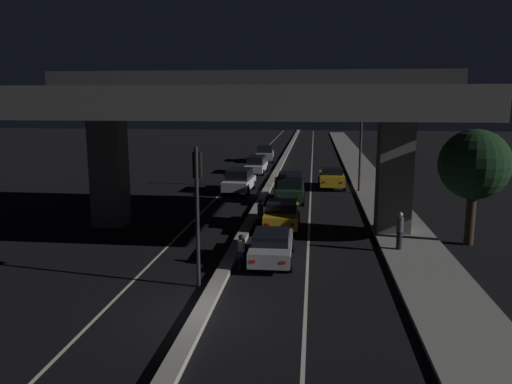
% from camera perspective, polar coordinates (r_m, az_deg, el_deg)
% --- Properties ---
extents(ground_plane, '(200.00, 200.00, 0.00)m').
position_cam_1_polar(ground_plane, '(16.85, -6.11, -13.70)').
color(ground_plane, black).
extents(lane_line_left_inner, '(0.12, 126.00, 0.00)m').
position_cam_1_polar(lane_line_left_inner, '(50.90, -1.14, 2.74)').
color(lane_line_left_inner, beige).
rests_on(lane_line_left_inner, ground_plane).
extents(lane_line_right_inner, '(0.12, 126.00, 0.00)m').
position_cam_1_polar(lane_line_right_inner, '(50.44, 6.39, 2.60)').
color(lane_line_right_inner, beige).
rests_on(lane_line_right_inner, ground_plane).
extents(median_divider, '(0.56, 126.00, 0.22)m').
position_cam_1_polar(median_divider, '(50.55, 2.60, 2.80)').
color(median_divider, gray).
rests_on(median_divider, ground_plane).
extents(sidewalk_right, '(2.99, 126.00, 0.15)m').
position_cam_1_polar(sidewalk_right, '(43.76, 12.69, 1.30)').
color(sidewalk_right, gray).
rests_on(sidewalk_right, ground_plane).
extents(elevated_overpass, '(21.66, 11.96, 8.38)m').
position_cam_1_polar(elevated_overpass, '(26.20, -1.05, 9.64)').
color(elevated_overpass, '#5B5956').
rests_on(elevated_overpass, ground_plane).
extents(traffic_light_left_of_median, '(0.30, 0.49, 5.25)m').
position_cam_1_polar(traffic_light_left_of_median, '(18.24, -6.71, -0.05)').
color(traffic_light_left_of_median, black).
rests_on(traffic_light_left_of_median, ground_plane).
extents(street_lamp, '(1.97, 0.32, 7.24)m').
position_cam_1_polar(street_lamp, '(37.69, 11.48, 6.37)').
color(street_lamp, '#2D2D30').
rests_on(street_lamp, ground_plane).
extents(car_silver_lead, '(1.91, 4.24, 1.35)m').
position_cam_1_polar(car_silver_lead, '(21.61, 1.81, -6.11)').
color(car_silver_lead, gray).
rests_on(car_silver_lead, ground_plane).
extents(car_taxi_yellow_second, '(2.00, 4.15, 1.52)m').
position_cam_1_polar(car_taxi_yellow_second, '(27.08, 2.97, -2.55)').
color(car_taxi_yellow_second, gold).
rests_on(car_taxi_yellow_second, ground_plane).
extents(car_dark_green_third, '(2.05, 4.15, 1.89)m').
position_cam_1_polar(car_dark_green_third, '(34.19, 3.92, 0.57)').
color(car_dark_green_third, black).
rests_on(car_dark_green_third, ground_plane).
extents(car_taxi_yellow_fourth, '(2.08, 4.00, 1.58)m').
position_cam_1_polar(car_taxi_yellow_fourth, '(39.83, 8.64, 1.62)').
color(car_taxi_yellow_fourth, gold).
rests_on(car_taxi_yellow_fourth, ground_plane).
extents(car_white_lead_oncoming, '(2.19, 4.37, 1.75)m').
position_cam_1_polar(car_white_lead_oncoming, '(37.61, -1.92, 1.35)').
color(car_white_lead_oncoming, silver).
rests_on(car_white_lead_oncoming, ground_plane).
extents(car_white_second_oncoming, '(1.92, 4.59, 1.63)m').
position_cam_1_polar(car_white_second_oncoming, '(47.32, 0.04, 3.17)').
color(car_white_second_oncoming, silver).
rests_on(car_white_second_oncoming, ground_plane).
extents(car_silver_third_oncoming, '(2.21, 4.37, 1.77)m').
position_cam_1_polar(car_silver_third_oncoming, '(56.35, 1.04, 4.43)').
color(car_silver_third_oncoming, gray).
rests_on(car_silver_third_oncoming, ground_plane).
extents(motorcycle_blue_filtering_near, '(0.34, 1.81, 1.39)m').
position_cam_1_polar(motorcycle_blue_filtering_near, '(20.96, -1.68, -6.97)').
color(motorcycle_blue_filtering_near, black).
rests_on(motorcycle_blue_filtering_near, ground_plane).
extents(motorcycle_red_filtering_mid, '(0.33, 1.96, 1.48)m').
position_cam_1_polar(motorcycle_red_filtering_mid, '(27.51, 0.49, -2.65)').
color(motorcycle_red_filtering_mid, black).
rests_on(motorcycle_red_filtering_mid, ground_plane).
extents(motorcycle_black_filtering_far, '(0.34, 1.91, 1.48)m').
position_cam_1_polar(motorcycle_black_filtering_far, '(35.68, 2.35, 0.39)').
color(motorcycle_black_filtering_far, black).
rests_on(motorcycle_black_filtering_far, ground_plane).
extents(pedestrian_on_sidewalk, '(0.30, 0.30, 1.73)m').
position_cam_1_polar(pedestrian_on_sidewalk, '(23.68, 16.10, -4.23)').
color(pedestrian_on_sidewalk, black).
rests_on(pedestrian_on_sidewalk, sidewalk_right).
extents(roadside_tree_kerbside_near, '(3.32, 3.32, 5.56)m').
position_cam_1_polar(roadside_tree_kerbside_near, '(25.57, 23.69, 2.83)').
color(roadside_tree_kerbside_near, '#2D2116').
rests_on(roadside_tree_kerbside_near, ground_plane).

